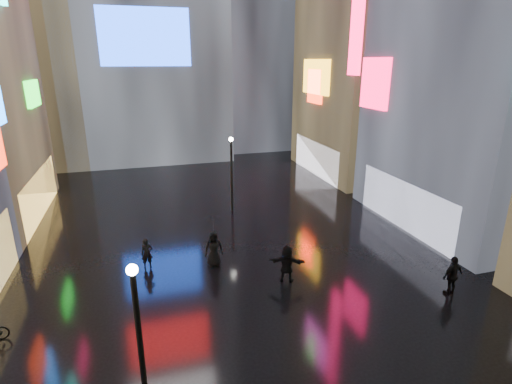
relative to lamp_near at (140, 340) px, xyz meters
name	(u,v)px	position (x,y,z in m)	size (l,w,h in m)	color
ground	(220,229)	(4.78, 13.20, -2.94)	(140.00, 140.00, 0.00)	black
building_right_far	(376,11)	(20.76, 23.20, 11.03)	(10.28, 12.00, 28.00)	black
tower_flank_left	(20,26)	(-9.22, 35.20, 10.06)	(10.00, 10.00, 26.00)	black
lamp_near	(140,340)	(0.00, 0.00, 0.00)	(0.30, 0.30, 5.20)	black
lamp_far	(232,170)	(6.31, 16.16, 0.00)	(0.30, 0.30, 5.20)	black
pedestrian_3	(453,276)	(13.30, 3.15, -2.02)	(1.09, 0.45, 1.86)	black
pedestrian_4	(214,249)	(3.61, 8.79, -2.00)	(0.92, 0.60, 1.89)	black
pedestrian_5	(287,264)	(6.62, 6.29, -2.03)	(1.70, 0.54, 1.83)	black
pedestrian_6	(147,253)	(0.33, 9.53, -2.17)	(0.57, 0.37, 1.56)	black
umbrella_2	(213,224)	(3.61, 8.79, -0.62)	(0.93, 0.95, 0.86)	black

